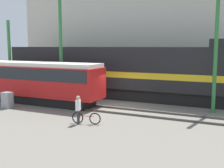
% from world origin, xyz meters
% --- Properties ---
extents(ground_plane, '(120.00, 120.00, 0.00)m').
position_xyz_m(ground_plane, '(0.00, 0.00, 0.00)').
color(ground_plane, slate).
extents(track_near, '(60.00, 1.51, 0.14)m').
position_xyz_m(track_near, '(0.00, -1.45, 0.07)').
color(track_near, '#47423D').
rests_on(track_near, ground).
extents(track_far, '(60.00, 1.51, 0.14)m').
position_xyz_m(track_far, '(0.00, 3.59, 0.07)').
color(track_far, '#47423D').
rests_on(track_far, ground).
extents(building_backdrop, '(31.60, 6.00, 10.91)m').
position_xyz_m(building_backdrop, '(0.00, 11.10, 5.45)').
color(building_backdrop, beige).
rests_on(building_backdrop, ground).
extents(freight_locomotive, '(21.86, 3.04, 5.15)m').
position_xyz_m(freight_locomotive, '(-1.51, 3.59, 2.39)').
color(freight_locomotive, black).
rests_on(freight_locomotive, ground).
extents(streetcar, '(12.18, 2.54, 3.32)m').
position_xyz_m(streetcar, '(-6.95, -1.45, 1.90)').
color(streetcar, black).
rests_on(streetcar, ground).
extents(bicycle, '(1.75, 0.57, 0.77)m').
position_xyz_m(bicycle, '(0.30, -5.21, 0.36)').
color(bicycle, black).
rests_on(bicycle, ground).
extents(person, '(0.29, 0.40, 1.72)m').
position_xyz_m(person, '(-0.10, -5.45, 1.05)').
color(person, '#333333').
rests_on(person, ground).
extents(utility_pole_left, '(0.29, 0.29, 7.06)m').
position_xyz_m(utility_pole_left, '(-11.87, 1.07, 3.53)').
color(utility_pole_left, '#2D7238').
rests_on(utility_pole_left, ground).
extents(utility_pole_center, '(0.28, 0.28, 9.97)m').
position_xyz_m(utility_pole_center, '(-5.88, 1.07, 4.98)').
color(utility_pole_center, '#2D7238').
rests_on(utility_pole_center, ground).
extents(utility_pole_right, '(0.26, 0.26, 9.88)m').
position_xyz_m(utility_pole_right, '(6.85, 1.07, 4.94)').
color(utility_pole_right, '#2D7238').
rests_on(utility_pole_right, ground).
extents(signal_box, '(0.70, 0.60, 1.20)m').
position_xyz_m(signal_box, '(-7.28, -3.94, 0.60)').
color(signal_box, gray).
rests_on(signal_box, ground).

